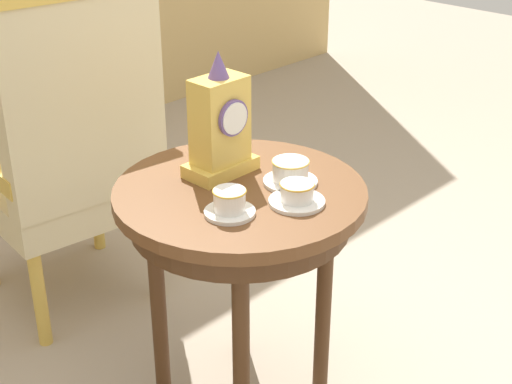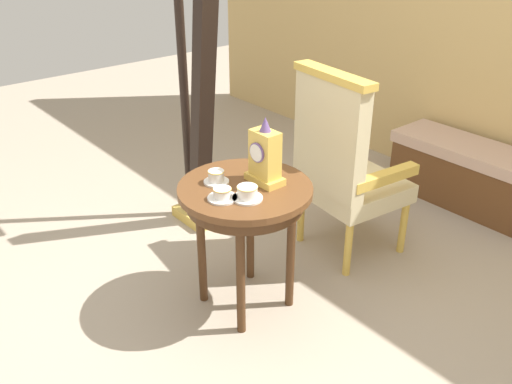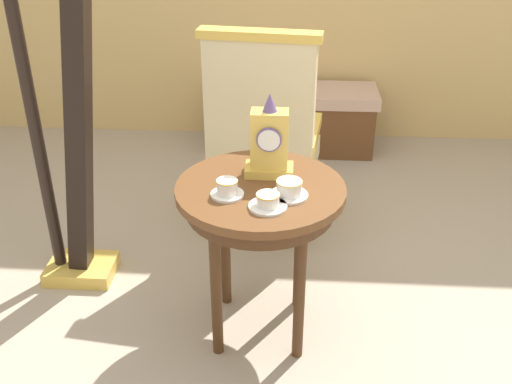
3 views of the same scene
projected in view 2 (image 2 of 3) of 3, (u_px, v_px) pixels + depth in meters
The scene contains 9 objects.
ground_plane at pixel (245, 309), 2.94m from camera, with size 10.00×10.00×0.00m, color tan.
side_table at pixel (245, 202), 2.71m from camera, with size 0.66×0.66×0.70m.
teacup_left at pixel (216, 177), 2.69m from camera, with size 0.12×0.12×0.06m.
teacup_right at pixel (222, 194), 2.54m from camera, with size 0.14×0.14×0.06m.
teacup_center at pixel (247, 193), 2.54m from camera, with size 0.14×0.14×0.07m.
mantel_clock at pixel (265, 157), 2.65m from camera, with size 0.19×0.11×0.34m.
armchair at pixel (343, 163), 3.16m from camera, with size 0.60×0.59×1.14m.
harp at pixel (197, 116), 3.42m from camera, with size 0.40×0.24×1.83m.
window_bench at pixel (469, 175), 3.88m from camera, with size 1.11×0.40×0.44m.
Camera 2 is at (1.82, -1.45, 1.90)m, focal length 38.90 mm.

